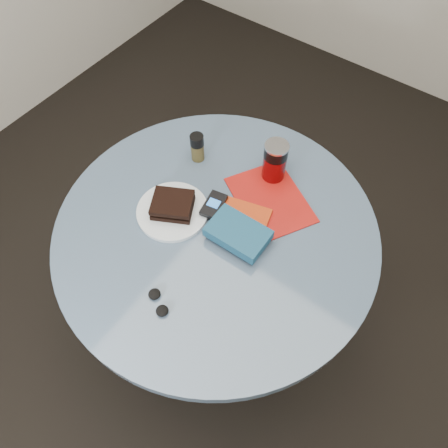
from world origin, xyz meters
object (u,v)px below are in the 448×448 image
Objects in this scene: soda_can at (275,161)px; pepper_grinder at (197,147)px; sandwich at (173,205)px; red_book at (241,217)px; mp3_player at (214,205)px; headphones at (158,302)px; table at (217,254)px; magazine at (270,200)px; plate at (173,211)px; novel at (238,233)px.

soda_can is 0.26m from pepper_grinder.
red_book is (0.19, 0.10, -0.02)m from sandwich.
mp3_player is 1.09× the size of headphones.
mp3_player reaches higher than headphones.
table is 6.34× the size of sandwich.
magazine is 1.64× the size of red_book.
red_book is at bearing 13.97° from mp3_player.
headphones is (-0.01, -0.57, -0.06)m from soda_can.
soda_can is at bearing 71.45° from mp3_player.
soda_can is 0.24m from mp3_player.
table is at bearing 13.11° from plate.
soda_can reaches higher than magazine.
plate is 0.22m from red_book.
table is 0.20m from mp3_player.
soda_can reaches higher than novel.
mp3_player is at bearing -101.75° from magazine.
sandwich reaches higher than novel.
red_book and headphones have the same top height.
pepper_grinder reaches higher than magazine.
soda_can reaches higher than table.
mp3_player reaches higher than plate.
novel is at bearing -20.12° from mp3_player.
mp3_player is (0.10, 0.08, 0.02)m from plate.
novel reaches higher than mp3_player.
table is 6.92× the size of soda_can.
pepper_grinder is 0.54m from headphones.
plate is 1.56× the size of soda_can.
sandwich is at bearing -71.30° from pepper_grinder.
pepper_grinder is at bearing 108.37° from plate.
novel is at bearing 4.20° from table.
red_book is (0.01, -0.20, -0.06)m from soda_can.
red_book is (0.04, 0.07, 0.18)m from table.
headphones is at bearing -90.97° from soda_can.
sandwich reaches higher than magazine.
pepper_grinder is 0.63× the size of red_book.
red_book is at bearing -76.18° from magazine.
table is at bearing -81.84° from magazine.
headphones is at bearing -79.10° from mp3_player.
pepper_grinder is (-0.22, 0.19, 0.22)m from table.
mp3_player is (-0.12, 0.05, -0.01)m from novel.
plate is 2.34× the size of headphones.
magazine is at bearing 83.17° from headphones.
table is at bearing -176.77° from novel.
table is 0.25m from sandwich.
magazine is 0.18m from novel.
plate is 1.43× the size of sandwich.
pepper_grinder reaches higher than headphones.
novel reaches higher than headphones.
novel is 0.31m from headphones.
sandwich is 1.64× the size of headphones.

